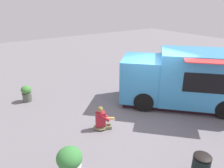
{
  "coord_description": "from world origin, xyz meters",
  "views": [
    {
      "loc": [
        5.69,
        -5.84,
        4.34
      ],
      "look_at": [
        -0.62,
        -1.44,
        1.28
      ],
      "focal_mm": 33.97,
      "sensor_mm": 36.0,
      "label": 1
    }
  ],
  "objects_px": {
    "person_customer": "(101,120)",
    "planter_flowering_near": "(70,162)",
    "food_truck": "(188,80)",
    "planter_flowering_far": "(27,93)",
    "trash_bin": "(200,168)",
    "plaza_bench": "(139,66)"
  },
  "relations": [
    {
      "from": "planter_flowering_near",
      "to": "plaza_bench",
      "type": "xyz_separation_m",
      "value": [
        -5.56,
        7.37,
        -0.1
      ]
    },
    {
      "from": "planter_flowering_near",
      "to": "plaza_bench",
      "type": "height_order",
      "value": "planter_flowering_near"
    },
    {
      "from": "planter_flowering_far",
      "to": "plaza_bench",
      "type": "height_order",
      "value": "planter_flowering_far"
    },
    {
      "from": "planter_flowering_far",
      "to": "planter_flowering_near",
      "type": "bearing_deg",
      "value": -2.75
    },
    {
      "from": "plaza_bench",
      "to": "trash_bin",
      "type": "bearing_deg",
      "value": -32.02
    },
    {
      "from": "person_customer",
      "to": "plaza_bench",
      "type": "relative_size",
      "value": 0.58
    },
    {
      "from": "planter_flowering_far",
      "to": "trash_bin",
      "type": "distance_m",
      "value": 7.68
    },
    {
      "from": "planter_flowering_far",
      "to": "plaza_bench",
      "type": "distance_m",
      "value": 7.13
    },
    {
      "from": "planter_flowering_near",
      "to": "trash_bin",
      "type": "distance_m",
      "value": 3.32
    },
    {
      "from": "food_truck",
      "to": "person_customer",
      "type": "relative_size",
      "value": 6.0
    },
    {
      "from": "person_customer",
      "to": "planter_flowering_near",
      "type": "distance_m",
      "value": 2.32
    },
    {
      "from": "food_truck",
      "to": "trash_bin",
      "type": "bearing_deg",
      "value": -48.18
    },
    {
      "from": "food_truck",
      "to": "planter_flowering_far",
      "type": "relative_size",
      "value": 7.05
    },
    {
      "from": "food_truck",
      "to": "plaza_bench",
      "type": "relative_size",
      "value": 3.5
    },
    {
      "from": "planter_flowering_near",
      "to": "food_truck",
      "type": "bearing_deg",
      "value": 98.59
    },
    {
      "from": "plaza_bench",
      "to": "trash_bin",
      "type": "xyz_separation_m",
      "value": [
        7.62,
        -4.77,
        0.07
      ]
    },
    {
      "from": "food_truck",
      "to": "planter_flowering_near",
      "type": "bearing_deg",
      "value": -81.41
    },
    {
      "from": "food_truck",
      "to": "trash_bin",
      "type": "distance_m",
      "value": 4.49
    },
    {
      "from": "person_customer",
      "to": "planter_flowering_near",
      "type": "xyz_separation_m",
      "value": [
        1.4,
        -1.85,
        0.11
      ]
    },
    {
      "from": "trash_bin",
      "to": "person_customer",
      "type": "bearing_deg",
      "value": -167.76
    },
    {
      "from": "person_customer",
      "to": "planter_flowering_far",
      "type": "distance_m",
      "value": 4.17
    },
    {
      "from": "trash_bin",
      "to": "plaza_bench",
      "type": "bearing_deg",
      "value": 147.98
    }
  ]
}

